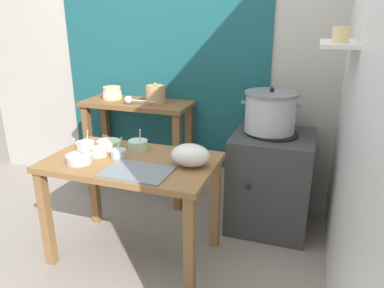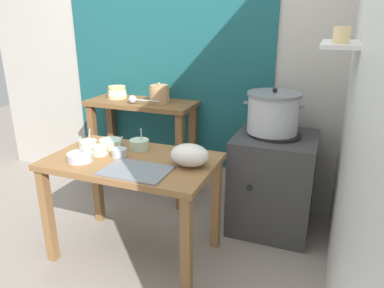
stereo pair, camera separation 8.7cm
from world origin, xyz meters
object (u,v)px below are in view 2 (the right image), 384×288
(ladle, at_px, (134,99))
(stove_block, at_px, (273,182))
(steamer_pot, at_px, (273,112))
(prep_bowl_1, at_px, (111,143))
(serving_tray, at_px, (136,171))
(clay_pot, at_px, (159,94))
(bowl_stack_enamel, at_px, (117,92))
(prep_bowl_4, at_px, (88,144))
(prep_table, at_px, (132,174))
(back_shelf_table, at_px, (142,125))
(prep_bowl_0, at_px, (80,156))
(prep_bowl_3, at_px, (100,150))
(prep_bowl_2, at_px, (139,144))
(prep_bowl_5, at_px, (119,152))
(plastic_bag, at_px, (190,155))

(ladle, bearing_deg, stove_block, -1.14)
(steamer_pot, bearing_deg, stove_block, -26.62)
(steamer_pot, relative_size, prep_bowl_1, 2.70)
(serving_tray, bearing_deg, clay_pot, 107.84)
(bowl_stack_enamel, bearing_deg, clay_pot, -4.49)
(bowl_stack_enamel, distance_m, prep_bowl_4, 0.84)
(serving_tray, bearing_deg, prep_table, 127.26)
(back_shelf_table, height_order, prep_bowl_1, back_shelf_table)
(prep_bowl_0, relative_size, prep_bowl_1, 1.02)
(ladle, relative_size, prep_bowl_4, 2.07)
(back_shelf_table, xyz_separation_m, bowl_stack_enamel, (-0.26, 0.03, 0.27))
(stove_block, height_order, prep_bowl_3, same)
(ladle, bearing_deg, serving_tray, -60.25)
(steamer_pot, bearing_deg, prep_bowl_4, -151.84)
(prep_bowl_1, bearing_deg, prep_bowl_3, -83.29)
(bowl_stack_enamel, relative_size, prep_bowl_2, 1.09)
(prep_bowl_0, distance_m, prep_bowl_5, 0.25)
(plastic_bag, bearing_deg, ladle, 138.25)
(prep_table, xyz_separation_m, stove_block, (0.83, 0.70, -0.23))
(plastic_bag, bearing_deg, prep_bowl_4, 176.00)
(prep_bowl_1, bearing_deg, prep_bowl_5, -42.68)
(back_shelf_table, relative_size, prep_bowl_1, 5.85)
(prep_bowl_0, xyz_separation_m, prep_bowl_5, (0.20, 0.15, 0.00))
(clay_pot, height_order, prep_bowl_3, clay_pot)
(prep_bowl_1, xyz_separation_m, prep_bowl_4, (-0.15, -0.06, -0.00))
(bowl_stack_enamel, relative_size, ladle, 0.62)
(clay_pot, bearing_deg, steamer_pot, -6.39)
(prep_table, relative_size, prep_bowl_1, 6.71)
(clay_pot, xyz_separation_m, prep_bowl_5, (0.10, -0.83, -0.22))
(stove_block, distance_m, prep_bowl_4, 1.42)
(prep_bowl_4, bearing_deg, prep_bowl_3, -29.10)
(prep_table, height_order, steamer_pot, steamer_pot)
(stove_block, xyz_separation_m, prep_bowl_1, (-1.08, -0.55, 0.37))
(stove_block, bearing_deg, ladle, 178.86)
(bowl_stack_enamel, bearing_deg, stove_block, -6.42)
(plastic_bag, relative_size, prep_bowl_3, 2.32)
(bowl_stack_enamel, distance_m, prep_bowl_1, 0.84)
(stove_block, relative_size, plastic_bag, 3.19)
(clay_pot, xyz_separation_m, prep_bowl_0, (-0.09, -0.98, -0.23))
(back_shelf_table, height_order, stove_block, back_shelf_table)
(clay_pot, height_order, plastic_bag, clay_pot)
(clay_pot, xyz_separation_m, prep_bowl_3, (-0.04, -0.84, -0.22))
(clay_pot, height_order, prep_bowl_4, clay_pot)
(prep_bowl_0, relative_size, prep_bowl_2, 1.03)
(back_shelf_table, relative_size, prep_bowl_5, 6.82)
(back_shelf_table, height_order, prep_bowl_2, back_shelf_table)
(prep_table, xyz_separation_m, prep_bowl_3, (-0.24, -0.01, 0.14))
(steamer_pot, relative_size, clay_pot, 2.53)
(steamer_pot, distance_m, prep_bowl_0, 1.40)
(steamer_pot, relative_size, prep_bowl_5, 3.15)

